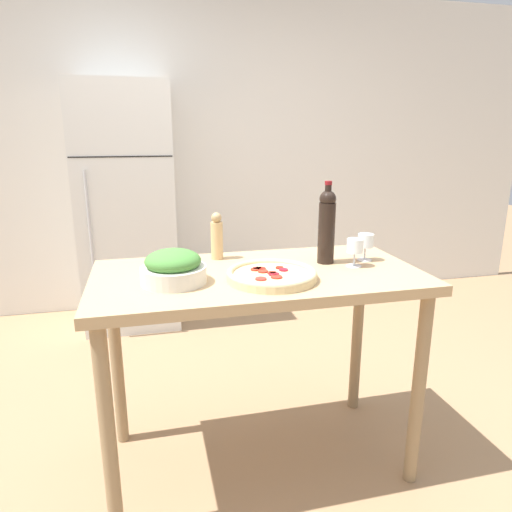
# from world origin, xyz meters

# --- Properties ---
(ground_plane) EXTENTS (14.00, 14.00, 0.00)m
(ground_plane) POSITION_xyz_m (0.00, 0.00, 0.00)
(ground_plane) COLOR #9E7A56
(wall_back) EXTENTS (6.40, 0.06, 2.60)m
(wall_back) POSITION_xyz_m (0.00, 2.20, 1.30)
(wall_back) COLOR silver
(wall_back) RESTS_ON ground_plane
(refrigerator) EXTENTS (0.70, 0.65, 1.84)m
(refrigerator) POSITION_xyz_m (-0.58, 1.83, 0.92)
(refrigerator) COLOR silver
(refrigerator) RESTS_ON ground_plane
(prep_counter) EXTENTS (1.36, 0.70, 0.92)m
(prep_counter) POSITION_xyz_m (0.00, 0.00, 0.80)
(prep_counter) COLOR tan
(prep_counter) RESTS_ON ground_plane
(wine_bottle) EXTENTS (0.07, 0.07, 0.36)m
(wine_bottle) POSITION_xyz_m (0.33, 0.07, 1.09)
(wine_bottle) COLOR black
(wine_bottle) RESTS_ON prep_counter
(wine_glass_near) EXTENTS (0.07, 0.07, 0.12)m
(wine_glass_near) POSITION_xyz_m (0.43, -0.02, 1.00)
(wine_glass_near) COLOR silver
(wine_glass_near) RESTS_ON prep_counter
(wine_glass_far) EXTENTS (0.07, 0.07, 0.12)m
(wine_glass_far) POSITION_xyz_m (0.51, 0.06, 1.00)
(wine_glass_far) COLOR silver
(wine_glass_far) RESTS_ON prep_counter
(pepper_mill) EXTENTS (0.05, 0.05, 0.22)m
(pepper_mill) POSITION_xyz_m (-0.13, 0.24, 1.02)
(pepper_mill) COLOR tan
(pepper_mill) RESTS_ON prep_counter
(salad_bowl) EXTENTS (0.25, 0.25, 0.13)m
(salad_bowl) POSITION_xyz_m (-0.35, -0.06, 0.98)
(salad_bowl) COLOR silver
(salad_bowl) RESTS_ON prep_counter
(homemade_pizza) EXTENTS (0.36, 0.36, 0.04)m
(homemade_pizza) POSITION_xyz_m (0.03, -0.11, 0.94)
(homemade_pizza) COLOR #DBC189
(homemade_pizza) RESTS_ON prep_counter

